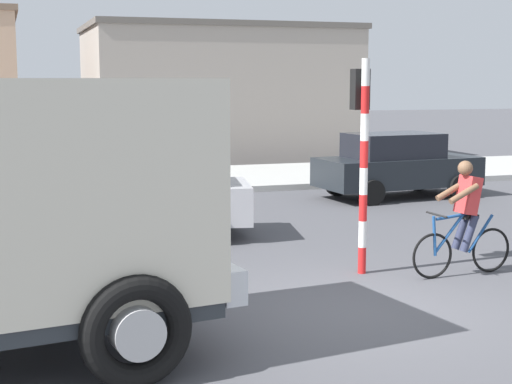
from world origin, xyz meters
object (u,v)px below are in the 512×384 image
at_px(traffic_light_pole, 362,136).
at_px(car_red_near, 142,194).
at_px(cyclist, 464,218).
at_px(car_far_side, 396,165).

xyz_separation_m(traffic_light_pole, car_red_near, (-2.69, 3.60, -1.25)).
distance_m(cyclist, car_far_side, 7.80).
xyz_separation_m(car_red_near, car_far_side, (6.84, 3.03, 0.00)).
relative_size(cyclist, traffic_light_pole, 0.54).
relative_size(traffic_light_pole, car_far_side, 0.77).
height_order(traffic_light_pole, car_far_side, traffic_light_pole).
bearing_deg(car_red_near, car_far_side, 23.93).
bearing_deg(traffic_light_pole, cyclist, -25.51).
bearing_deg(car_far_side, cyclist, -110.89).
xyz_separation_m(traffic_light_pole, car_far_side, (4.15, 6.64, -1.25)).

